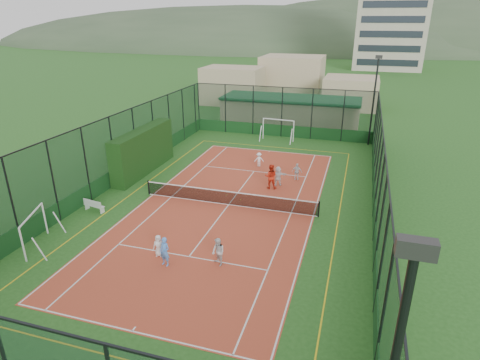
# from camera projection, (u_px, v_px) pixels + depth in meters

# --- Properties ---
(ground) EXTENTS (300.00, 300.00, 0.00)m
(ground) POSITION_uv_depth(u_px,v_px,m) (229.00, 205.00, 26.11)
(ground) COLOR #22521C
(ground) RESTS_ON ground
(court_slab) EXTENTS (11.17, 23.97, 0.01)m
(court_slab) POSITION_uv_depth(u_px,v_px,m) (229.00, 205.00, 26.11)
(court_slab) COLOR #B04327
(court_slab) RESTS_ON ground
(tennis_net) EXTENTS (11.67, 0.12, 1.06)m
(tennis_net) POSITION_uv_depth(u_px,v_px,m) (229.00, 197.00, 25.91)
(tennis_net) COLOR black
(tennis_net) RESTS_ON ground
(perimeter_fence) EXTENTS (18.12, 34.12, 5.00)m
(perimeter_fence) POSITION_uv_depth(u_px,v_px,m) (228.00, 169.00, 25.17)
(perimeter_fence) COLOR black
(perimeter_fence) RESTS_ON ground
(floodlight_ne) EXTENTS (0.60, 0.26, 8.25)m
(floodlight_ne) POSITION_uv_depth(u_px,v_px,m) (373.00, 102.00, 36.96)
(floodlight_ne) COLOR black
(floodlight_ne) RESTS_ON ground
(clubhouse) EXTENTS (15.20, 7.20, 3.15)m
(clubhouse) POSITION_uv_depth(u_px,v_px,m) (290.00, 111.00, 45.02)
(clubhouse) COLOR tan
(clubhouse) RESTS_ON ground
(apartment_tower) EXTENTS (15.00, 12.00, 30.00)m
(apartment_tower) POSITION_uv_depth(u_px,v_px,m) (394.00, 0.00, 89.94)
(apartment_tower) COLOR beige
(apartment_tower) RESTS_ON ground
(distant_hills) EXTENTS (200.00, 60.00, 24.00)m
(distant_hills) POSITION_uv_depth(u_px,v_px,m) (348.00, 48.00, 159.10)
(distant_hills) COLOR #384C33
(distant_hills) RESTS_ON ground
(hedge_left) EXTENTS (1.16, 7.76, 3.40)m
(hedge_left) POSITION_uv_depth(u_px,v_px,m) (143.00, 151.00, 31.20)
(hedge_left) COLOR black
(hedge_left) RESTS_ON ground
(white_bench) EXTENTS (1.52, 0.65, 0.83)m
(white_bench) POSITION_uv_depth(u_px,v_px,m) (94.00, 205.00, 25.13)
(white_bench) COLOR white
(white_bench) RESTS_ON ground
(futsal_goal_near) EXTENTS (3.03, 1.83, 1.88)m
(futsal_goal_near) POSITION_uv_depth(u_px,v_px,m) (34.00, 231.00, 21.01)
(futsal_goal_near) COLOR white
(futsal_goal_near) RESTS_ON ground
(futsal_goal_far) EXTENTS (3.29, 1.21, 2.08)m
(futsal_goal_far) POSITION_uv_depth(u_px,v_px,m) (278.00, 130.00, 39.53)
(futsal_goal_far) COLOR white
(futsal_goal_far) RESTS_ON ground
(child_near_left) EXTENTS (0.63, 0.48, 1.16)m
(child_near_left) POSITION_uv_depth(u_px,v_px,m) (159.00, 246.00, 20.32)
(child_near_left) COLOR white
(child_near_left) RESTS_ON court_slab
(child_near_mid) EXTENTS (0.62, 0.47, 1.50)m
(child_near_mid) POSITION_uv_depth(u_px,v_px,m) (165.00, 252.00, 19.48)
(child_near_mid) COLOR #5597F2
(child_near_mid) RESTS_ON court_slab
(child_near_right) EXTENTS (0.89, 0.86, 1.44)m
(child_near_right) POSITION_uv_depth(u_px,v_px,m) (218.00, 252.00, 19.51)
(child_near_right) COLOR silver
(child_near_right) RESTS_ON court_slab
(child_far_left) EXTENTS (0.86, 0.67, 1.18)m
(child_far_left) POSITION_uv_depth(u_px,v_px,m) (259.00, 160.00, 32.64)
(child_far_left) COLOR white
(child_far_left) RESTS_ON court_slab
(child_far_right) EXTENTS (0.76, 0.33, 1.29)m
(child_far_right) POSITION_uv_depth(u_px,v_px,m) (297.00, 172.00, 29.89)
(child_far_right) COLOR silver
(child_far_right) RESTS_ON court_slab
(child_far_back) EXTENTS (1.39, 0.84, 1.43)m
(child_far_back) POSITION_uv_depth(u_px,v_px,m) (278.00, 176.00, 28.91)
(child_far_back) COLOR white
(child_far_back) RESTS_ON court_slab
(coach) EXTENTS (0.96, 0.80, 1.79)m
(coach) POSITION_uv_depth(u_px,v_px,m) (271.00, 176.00, 28.32)
(coach) COLOR red
(coach) RESTS_ON court_slab
(tennis_balls) EXTENTS (3.04, 1.08, 0.07)m
(tennis_balls) POSITION_uv_depth(u_px,v_px,m) (223.00, 194.00, 27.57)
(tennis_balls) COLOR #CCE033
(tennis_balls) RESTS_ON court_slab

